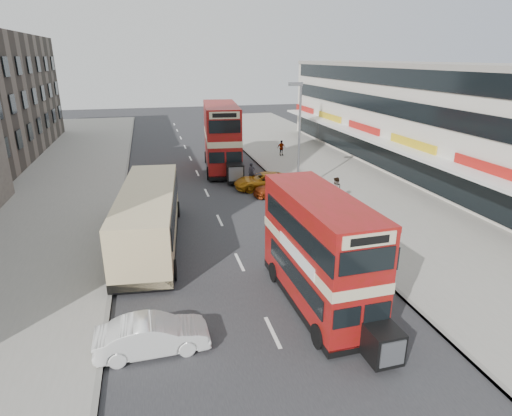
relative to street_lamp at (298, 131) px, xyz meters
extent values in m
plane|color=#28282B|center=(-6.52, -18.00, -4.78)|extent=(160.00, 160.00, 0.00)
cube|color=#28282B|center=(-6.52, 2.00, -4.78)|extent=(12.00, 90.00, 0.01)
cube|color=gray|center=(5.48, 2.00, -4.71)|extent=(12.00, 90.00, 0.15)
cube|color=gray|center=(-18.52, 2.00, -4.71)|extent=(12.00, 90.00, 0.15)
cube|color=gray|center=(-12.62, 2.00, -4.71)|extent=(0.20, 90.00, 0.16)
cube|color=gray|center=(-0.42, 2.00, -4.71)|extent=(0.20, 90.00, 0.16)
cube|color=beige|center=(13.48, 4.00, -0.28)|extent=(8.00, 46.00, 9.00)
cube|color=black|center=(9.43, 4.00, -3.18)|extent=(0.10, 44.00, 2.40)
cube|color=gray|center=(13.48, 4.00, 4.32)|extent=(8.20, 46.20, 0.40)
cube|color=white|center=(8.58, 4.00, -1.78)|extent=(1.80, 44.00, 0.20)
cylinder|color=slate|center=(0.08, 0.00, -0.78)|extent=(0.16, 0.16, 8.00)
cube|color=slate|center=(-0.32, 0.00, 3.22)|extent=(1.00, 0.20, 0.25)
cube|color=black|center=(-4.19, -14.47, -4.47)|extent=(2.52, 7.28, 0.32)
cube|color=maroon|center=(-4.19, -14.47, -3.39)|extent=(2.50, 7.28, 1.98)
cube|color=beige|center=(-4.19, -14.47, -2.26)|extent=(2.54, 7.33, 0.41)
cube|color=maroon|center=(-4.19, -14.47, -1.18)|extent=(2.50, 7.28, 1.89)
cube|color=maroon|center=(-4.19, -14.47, -0.16)|extent=(2.52, 7.30, 0.23)
cube|color=black|center=(-3.49, -18.60, -3.97)|extent=(1.11, 1.12, 1.17)
cube|color=black|center=(-4.13, 8.78, -4.39)|extent=(3.73, 9.18, 0.39)
cube|color=maroon|center=(-4.13, 8.78, -3.05)|extent=(3.71, 9.18, 2.46)
cube|color=beige|center=(-4.13, 8.78, -1.66)|extent=(3.75, 9.22, 0.50)
cube|color=maroon|center=(-4.13, 8.78, -0.32)|extent=(3.71, 9.18, 2.34)
cube|color=maroon|center=(-4.13, 8.78, 0.94)|extent=(3.73, 9.20, 0.28)
cube|color=black|center=(-3.97, 3.60, -3.78)|extent=(1.48, 1.47, 1.45)
cube|color=black|center=(-10.79, -6.70, -4.34)|extent=(3.83, 11.28, 0.44)
cube|color=#CAB583|center=(-10.79, -6.70, -3.07)|extent=(3.81, 11.28, 2.88)
imported|color=white|center=(-10.88, -16.00, -4.14)|extent=(3.93, 1.44, 1.29)
imported|color=maroon|center=(-1.25, 0.00, -4.18)|extent=(4.22, 1.88, 1.20)
imported|color=#C67A13|center=(-2.04, 1.93, -4.14)|extent=(4.65, 2.17, 1.29)
imported|color=gray|center=(1.73, -3.11, -3.69)|extent=(0.83, 0.83, 1.90)
imported|color=gray|center=(2.68, 12.49, -3.86)|extent=(0.96, 0.53, 1.56)
imported|color=gray|center=(-2.77, 2.90, -4.37)|extent=(0.72, 1.62, 0.82)
imported|color=black|center=(-2.77, 2.90, -3.66)|extent=(0.60, 0.43, 1.54)
camera|label=1|loc=(-10.43, -28.99, 5.00)|focal=29.96mm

